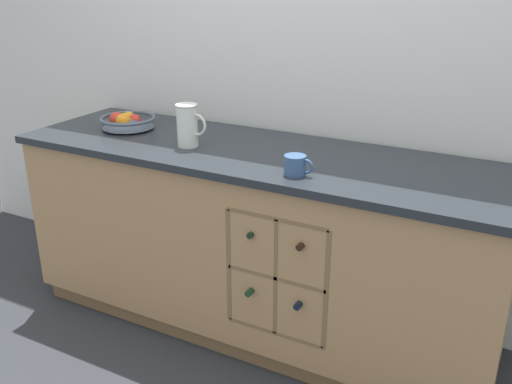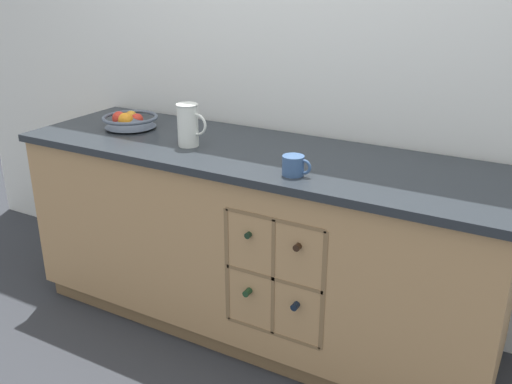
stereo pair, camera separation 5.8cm
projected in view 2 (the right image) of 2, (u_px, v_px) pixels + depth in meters
The scene contains 6 objects.
ground_plane at pixel (256, 322), 2.92m from camera, with size 14.00×14.00×0.00m, color #2D3035.
back_wall at pixel (296, 60), 2.77m from camera, with size 4.68×0.06×2.55m, color silver.
kitchen_island at pixel (256, 241), 2.74m from camera, with size 2.32×0.72×0.92m.
fruit_bowl at pixel (130, 120), 2.93m from camera, with size 0.28×0.28×0.09m.
white_pitcher at pixel (188, 124), 2.61m from camera, with size 0.15×0.10×0.20m.
ceramic_mug at pixel (294, 165), 2.26m from camera, with size 0.12×0.09×0.08m.
Camera 2 is at (1.21, -2.15, 1.69)m, focal length 40.00 mm.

